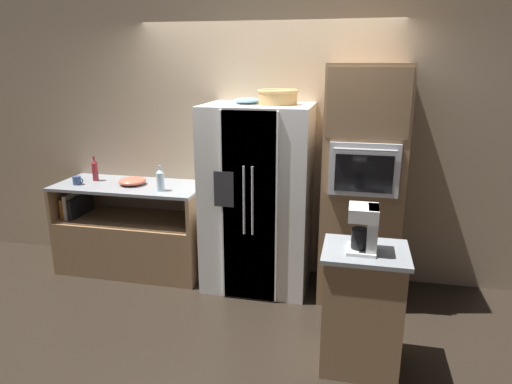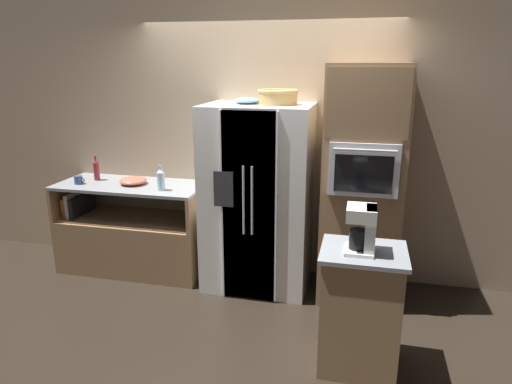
# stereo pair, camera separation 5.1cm
# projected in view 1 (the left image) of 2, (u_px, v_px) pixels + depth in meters

# --- Properties ---
(ground_plane) EXTENTS (20.00, 20.00, 0.00)m
(ground_plane) POSITION_uv_depth(u_px,v_px,m) (257.00, 286.00, 4.50)
(ground_plane) COLOR black
(wall_back) EXTENTS (12.00, 0.06, 2.80)m
(wall_back) POSITION_uv_depth(u_px,v_px,m) (267.00, 137.00, 4.55)
(wall_back) COLOR tan
(wall_back) RESTS_ON ground_plane
(counter_left) EXTENTS (1.51, 0.65, 0.93)m
(counter_left) POSITION_uv_depth(u_px,v_px,m) (133.00, 239.00, 4.79)
(counter_left) COLOR #93704C
(counter_left) RESTS_ON ground_plane
(refrigerator) EXTENTS (0.99, 0.75, 1.76)m
(refrigerator) POSITION_uv_depth(u_px,v_px,m) (258.00, 198.00, 4.32)
(refrigerator) COLOR white
(refrigerator) RESTS_ON ground_plane
(wall_oven) EXTENTS (0.69, 0.74, 2.12)m
(wall_oven) POSITION_uv_depth(u_px,v_px,m) (362.00, 185.00, 4.09)
(wall_oven) COLOR #93704C
(wall_oven) RESTS_ON ground_plane
(island_counter) EXTENTS (0.58, 0.50, 0.90)m
(island_counter) POSITION_uv_depth(u_px,v_px,m) (362.00, 308.00, 3.21)
(island_counter) COLOR #93704C
(island_counter) RESTS_ON ground_plane
(wicker_basket) EXTENTS (0.36, 0.36, 0.13)m
(wicker_basket) POSITION_uv_depth(u_px,v_px,m) (278.00, 96.00, 4.05)
(wicker_basket) COLOR tan
(wicker_basket) RESTS_ON refrigerator
(fruit_bowl) EXTENTS (0.25, 0.25, 0.06)m
(fruit_bowl) POSITION_uv_depth(u_px,v_px,m) (247.00, 100.00, 4.14)
(fruit_bowl) COLOR #668C99
(fruit_bowl) RESTS_ON refrigerator
(bottle_tall) EXTENTS (0.08, 0.08, 0.25)m
(bottle_tall) POSITION_uv_depth(u_px,v_px,m) (160.00, 179.00, 4.38)
(bottle_tall) COLOR silver
(bottle_tall) RESTS_ON counter_left
(bottle_short) EXTENTS (0.06, 0.06, 0.26)m
(bottle_short) POSITION_uv_depth(u_px,v_px,m) (95.00, 170.00, 4.75)
(bottle_short) COLOR maroon
(bottle_short) RESTS_ON counter_left
(mug) EXTENTS (0.11, 0.08, 0.09)m
(mug) POSITION_uv_depth(u_px,v_px,m) (77.00, 180.00, 4.61)
(mug) COLOR #384C7A
(mug) RESTS_ON counter_left
(mixing_bowl) EXTENTS (0.27, 0.27, 0.07)m
(mixing_bowl) POSITION_uv_depth(u_px,v_px,m) (132.00, 181.00, 4.61)
(mixing_bowl) COLOR #DB664C
(mixing_bowl) RESTS_ON counter_left
(coffee_maker) EXTENTS (0.19, 0.22, 0.32)m
(coffee_maker) POSITION_uv_depth(u_px,v_px,m) (366.00, 227.00, 3.01)
(coffee_maker) COLOR white
(coffee_maker) RESTS_ON island_counter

